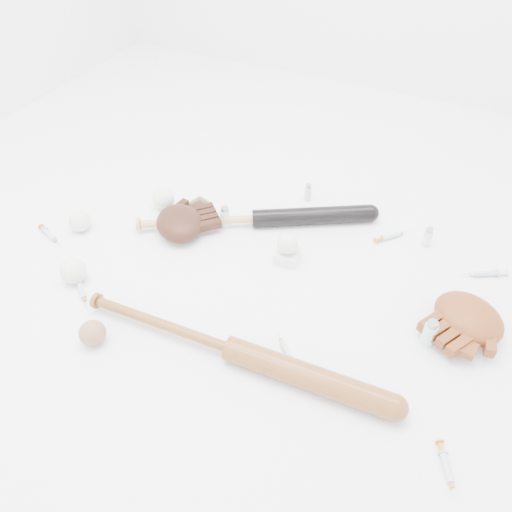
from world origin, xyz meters
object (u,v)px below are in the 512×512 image
at_px(bat_dark, 255,219).
at_px(bat_wood, 231,349).
at_px(glove_dark, 180,223).
at_px(pedestal, 287,256).

height_order(bat_dark, bat_wood, bat_wood).
xyz_separation_m(glove_dark, pedestal, (0.40, 0.03, -0.02)).
height_order(bat_wood, pedestal, bat_wood).
xyz_separation_m(bat_wood, glove_dark, (-0.41, 0.39, 0.01)).
xyz_separation_m(bat_dark, bat_wood, (0.18, -0.54, 0.00)).
bearing_deg(bat_dark, glove_dark, -176.93).
bearing_deg(bat_wood, pedestal, 89.28).
bearing_deg(bat_dark, pedestal, -64.19).
distance_m(glove_dark, pedestal, 0.40).
relative_size(bat_dark, bat_wood, 0.93).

